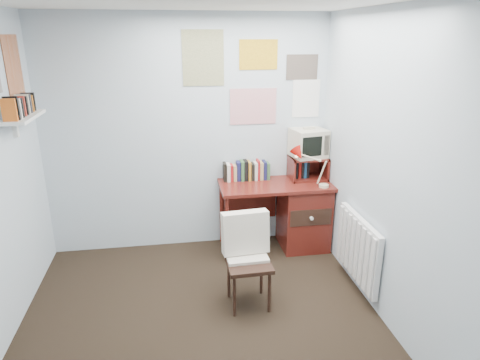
{
  "coord_description": "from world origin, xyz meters",
  "views": [
    {
      "loc": [
        -0.17,
        -2.73,
        2.29
      ],
      "look_at": [
        0.43,
        0.95,
        1.01
      ],
      "focal_mm": 32.0,
      "sensor_mm": 36.0,
      "label": 1
    }
  ],
  "objects_px": {
    "desk_lamp": "(325,170)",
    "wall_shelf": "(23,117)",
    "desk_chair": "(249,264)",
    "radiator": "(358,249)",
    "desk": "(298,212)",
    "tv_riser": "(308,168)",
    "crt_tv": "(308,142)"
  },
  "relations": [
    {
      "from": "desk_chair",
      "to": "wall_shelf",
      "type": "height_order",
      "value": "wall_shelf"
    },
    {
      "from": "desk_chair",
      "to": "crt_tv",
      "type": "bearing_deg",
      "value": 51.17
    },
    {
      "from": "tv_riser",
      "to": "radiator",
      "type": "xyz_separation_m",
      "value": [
        0.17,
        -1.04,
        -0.47
      ]
    },
    {
      "from": "desk",
      "to": "wall_shelf",
      "type": "xyz_separation_m",
      "value": [
        -2.57,
        -0.38,
        1.21
      ]
    },
    {
      "from": "desk_chair",
      "to": "crt_tv",
      "type": "xyz_separation_m",
      "value": [
        0.86,
        1.14,
        0.77
      ]
    },
    {
      "from": "desk",
      "to": "tv_riser",
      "type": "height_order",
      "value": "tv_riser"
    },
    {
      "from": "desk_lamp",
      "to": "tv_riser",
      "type": "distance_m",
      "value": 0.31
    },
    {
      "from": "desk_lamp",
      "to": "tv_riser",
      "type": "height_order",
      "value": "desk_lamp"
    },
    {
      "from": "desk",
      "to": "wall_shelf",
      "type": "distance_m",
      "value": 2.87
    },
    {
      "from": "wall_shelf",
      "to": "radiator",
      "type": "bearing_deg",
      "value": -10.89
    },
    {
      "from": "desk_lamp",
      "to": "crt_tv",
      "type": "height_order",
      "value": "crt_tv"
    },
    {
      "from": "desk_chair",
      "to": "crt_tv",
      "type": "distance_m",
      "value": 1.63
    },
    {
      "from": "desk_chair",
      "to": "radiator",
      "type": "xyz_separation_m",
      "value": [
        1.04,
        0.08,
        0.02
      ]
    },
    {
      "from": "desk_chair",
      "to": "radiator",
      "type": "distance_m",
      "value": 1.04
    },
    {
      "from": "desk_chair",
      "to": "radiator",
      "type": "height_order",
      "value": "desk_chair"
    },
    {
      "from": "desk",
      "to": "desk_lamp",
      "type": "distance_m",
      "value": 0.61
    },
    {
      "from": "desk",
      "to": "tv_riser",
      "type": "distance_m",
      "value": 0.51
    },
    {
      "from": "desk_chair",
      "to": "tv_riser",
      "type": "relative_size",
      "value": 2.01
    },
    {
      "from": "desk",
      "to": "radiator",
      "type": "distance_m",
      "value": 0.97
    },
    {
      "from": "wall_shelf",
      "to": "desk",
      "type": "bearing_deg",
      "value": 8.4
    },
    {
      "from": "desk_chair",
      "to": "wall_shelf",
      "type": "xyz_separation_m",
      "value": [
        -1.82,
        0.63,
        1.22
      ]
    },
    {
      "from": "desk_lamp",
      "to": "wall_shelf",
      "type": "bearing_deg",
      "value": -176.6
    },
    {
      "from": "desk",
      "to": "wall_shelf",
      "type": "relative_size",
      "value": 1.94
    },
    {
      "from": "radiator",
      "to": "wall_shelf",
      "type": "height_order",
      "value": "wall_shelf"
    },
    {
      "from": "desk_chair",
      "to": "tv_riser",
      "type": "xyz_separation_m",
      "value": [
        0.87,
        1.12,
        0.48
      ]
    },
    {
      "from": "desk_lamp",
      "to": "desk",
      "type": "bearing_deg",
      "value": 136.95
    },
    {
      "from": "desk",
      "to": "desk_lamp",
      "type": "relative_size",
      "value": 3.26
    },
    {
      "from": "desk_lamp",
      "to": "tv_riser",
      "type": "xyz_separation_m",
      "value": [
        -0.09,
        0.3,
        -0.06
      ]
    },
    {
      "from": "desk_lamp",
      "to": "crt_tv",
      "type": "relative_size",
      "value": 1.06
    },
    {
      "from": "crt_tv",
      "to": "radiator",
      "type": "height_order",
      "value": "crt_tv"
    },
    {
      "from": "desk",
      "to": "tv_riser",
      "type": "bearing_deg",
      "value": 42.96
    },
    {
      "from": "radiator",
      "to": "wall_shelf",
      "type": "xyz_separation_m",
      "value": [
        -2.86,
        0.55,
        1.2
      ]
    }
  ]
}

